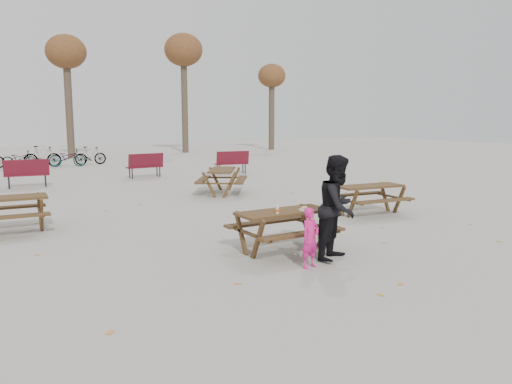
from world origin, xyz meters
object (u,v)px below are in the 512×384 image
soda_bottle (277,210)px  adult (338,207)px  picnic_table_far (222,181)px  picnic_table_north (2,215)px  picnic_table_east (369,200)px  food_tray (304,210)px  main_picnic_table (284,220)px  child (310,238)px

soda_bottle → adult: size_ratio=0.09×
picnic_table_far → picnic_table_north: bearing=145.0°
picnic_table_east → picnic_table_far: size_ratio=0.93×
soda_bottle → picnic_table_east: bearing=25.4°
picnic_table_north → picnic_table_far: (6.71, 2.57, 0.01)m
adult → picnic_table_north: bearing=105.7°
food_tray → soda_bottle: bearing=178.9°
main_picnic_table → picnic_table_east: 4.37m
child → picnic_table_far: size_ratio=0.54×
picnic_table_east → picnic_table_far: 5.37m
soda_bottle → child: size_ratio=0.17×
soda_bottle → picnic_table_east: (4.23, 2.01, -0.47)m
food_tray → child: child is taller
picnic_table_north → food_tray: bearing=-39.8°
food_tray → picnic_table_east: bearing=29.1°
picnic_table_far → main_picnic_table: bearing=-164.3°
main_picnic_table → picnic_table_east: size_ratio=1.02×
food_tray → picnic_table_north: 6.60m
adult → picnic_table_north: size_ratio=1.01×
soda_bottle → child: child is taller
main_picnic_table → soda_bottle: (-0.26, -0.18, 0.26)m
food_tray → adult: (0.19, -0.73, 0.14)m
food_tray → adult: size_ratio=0.10×
picnic_table_north → picnic_table_far: 7.18m
main_picnic_table → picnic_table_north: bearing=135.4°
main_picnic_table → picnic_table_far: size_ratio=0.95×
child → picnic_table_east: size_ratio=0.58×
picnic_table_east → picnic_table_far: (-1.68, 5.10, 0.03)m
food_tray → child: (-0.56, -0.92, -0.28)m
soda_bottle → picnic_table_north: bearing=132.4°
child → picnic_table_north: bearing=115.7°
adult → soda_bottle: bearing=109.3°
soda_bottle → adult: bearing=-43.3°
food_tray → soda_bottle: (-0.60, 0.01, 0.05)m
adult → picnic_table_east: bearing=11.3°
main_picnic_table → picnic_table_far: bearing=71.7°
main_picnic_table → soda_bottle: bearing=-145.6°
adult → picnic_table_east: (3.44, 2.75, -0.55)m
picnic_table_far → child: bearing=-163.3°
soda_bottle → picnic_table_north: (-4.15, 4.54, -0.45)m
child → picnic_table_far: child is taller
food_tray → picnic_table_far: (1.95, 7.12, -0.38)m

